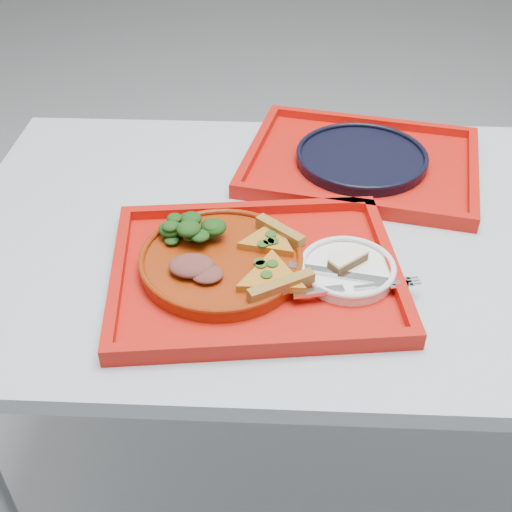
% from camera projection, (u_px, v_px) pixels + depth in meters
% --- Properties ---
extents(ground, '(10.00, 10.00, 0.00)m').
position_uv_depth(ground, '(364.00, 473.00, 1.59)').
color(ground, gray).
rests_on(ground, ground).
extents(table, '(1.60, 0.80, 0.75)m').
position_uv_depth(table, '(403.00, 263.00, 1.17)').
color(table, '#9FA9B2').
rests_on(table, ground).
extents(tray_main, '(0.49, 0.40, 0.01)m').
position_uv_depth(tray_main, '(255.00, 275.00, 1.02)').
color(tray_main, '#B81209').
rests_on(tray_main, table).
extents(tray_far, '(0.51, 0.44, 0.01)m').
position_uv_depth(tray_far, '(361.00, 165.00, 1.29)').
color(tray_far, '#B81209').
rests_on(tray_far, table).
extents(dinner_plate, '(0.26, 0.26, 0.02)m').
position_uv_depth(dinner_plate, '(221.00, 262.00, 1.02)').
color(dinner_plate, maroon).
rests_on(dinner_plate, tray_main).
extents(side_plate, '(0.15, 0.15, 0.01)m').
position_uv_depth(side_plate, '(347.00, 271.00, 1.01)').
color(side_plate, white).
rests_on(side_plate, tray_main).
extents(navy_plate, '(0.26, 0.26, 0.02)m').
position_uv_depth(navy_plate, '(361.00, 159.00, 1.28)').
color(navy_plate, black).
rests_on(navy_plate, tray_far).
extents(pizza_slice_a, '(0.15, 0.16, 0.02)m').
position_uv_depth(pizza_slice_a, '(271.00, 275.00, 0.97)').
color(pizza_slice_a, gold).
rests_on(pizza_slice_a, dinner_plate).
extents(pizza_slice_b, '(0.14, 0.14, 0.02)m').
position_uv_depth(pizza_slice_b, '(269.00, 239.00, 1.04)').
color(pizza_slice_b, gold).
rests_on(pizza_slice_b, dinner_plate).
extents(salad_heap, '(0.09, 0.08, 0.05)m').
position_uv_depth(salad_heap, '(195.00, 226.00, 1.05)').
color(salad_heap, black).
rests_on(salad_heap, dinner_plate).
extents(meat_portion, '(0.07, 0.06, 0.02)m').
position_uv_depth(meat_portion, '(192.00, 266.00, 0.98)').
color(meat_portion, brown).
rests_on(meat_portion, dinner_plate).
extents(dessert_bar, '(0.07, 0.06, 0.02)m').
position_uv_depth(dessert_bar, '(348.00, 260.00, 1.01)').
color(dessert_bar, '#462917').
rests_on(dessert_bar, side_plate).
extents(knife, '(0.18, 0.05, 0.01)m').
position_uv_depth(knife, '(348.00, 275.00, 0.99)').
color(knife, silver).
rests_on(knife, side_plate).
extents(fork, '(0.19, 0.06, 0.01)m').
position_uv_depth(fork, '(353.00, 288.00, 0.96)').
color(fork, silver).
rests_on(fork, side_plate).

